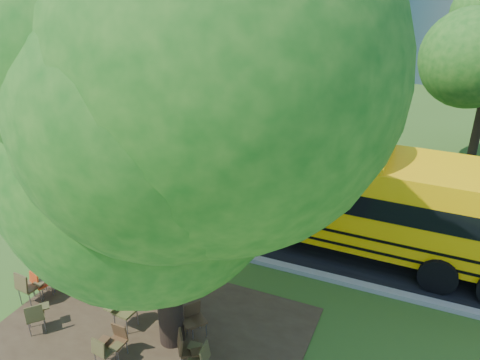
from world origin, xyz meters
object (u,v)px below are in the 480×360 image
at_px(chair_6, 200,357).
at_px(chair_8, 53,269).
at_px(chair_11, 172,304).
at_px(chair_1, 40,282).
at_px(chair_5, 116,338).
at_px(school_bus, 338,192).
at_px(chair_3, 125,306).
at_px(black_car, 106,187).
at_px(chair_4, 104,349).
at_px(pedestrian_a, 32,87).
at_px(chair_7, 187,347).
at_px(bg_car_silver, 21,119).
at_px(chair_0, 28,285).
at_px(pedestrian_b, 33,93).
at_px(chair_9, 86,270).
at_px(chair_2, 36,314).
at_px(bg_car_red, 66,126).
at_px(main_tree, 154,110).
at_px(chair_12, 194,317).
at_px(chair_10, 114,275).

bearing_deg(chair_6, chair_8, 71.41).
bearing_deg(chair_11, chair_1, 171.68).
bearing_deg(chair_5, school_bus, -116.62).
bearing_deg(chair_3, black_car, -42.75).
xyz_separation_m(chair_4, pedestrian_a, (-17.91, 15.74, 0.37)).
bearing_deg(chair_1, school_bus, 56.83).
xyz_separation_m(chair_5, chair_7, (1.58, 0.33, 0.08)).
bearing_deg(bg_car_silver, pedestrian_a, 24.07).
distance_m(chair_6, chair_8, 5.01).
distance_m(chair_0, pedestrian_b, 18.97).
height_order(chair_5, chair_9, chair_9).
relative_size(chair_2, chair_4, 1.05).
distance_m(chair_4, black_car, 7.79).
distance_m(chair_1, chair_11, 3.59).
relative_size(chair_1, bg_car_red, 0.18).
height_order(chair_1, chair_4, chair_1).
relative_size(chair_7, pedestrian_b, 0.51).
xyz_separation_m(chair_8, chair_11, (3.52, 0.13, -0.08)).
bearing_deg(chair_4, pedestrian_a, 145.42).
height_order(chair_9, chair_11, chair_9).
bearing_deg(chair_1, chair_11, 24.50).
distance_m(chair_7, chair_8, 4.64).
relative_size(bg_car_silver, bg_car_red, 0.98).
relative_size(chair_3, chair_4, 1.20).
relative_size(main_tree, bg_car_silver, 2.07).
relative_size(chair_0, black_car, 0.26).
distance_m(chair_7, bg_car_red, 16.20).
xyz_separation_m(chair_7, bg_car_silver, (-15.23, 10.11, 0.15)).
xyz_separation_m(chair_4, chair_12, (1.29, 1.59, 0.04)).
bearing_deg(chair_1, pedestrian_a, 150.74).
xyz_separation_m(chair_1, chair_6, (4.91, -0.61, 0.03)).
bearing_deg(chair_9, chair_6, -174.99).
relative_size(chair_3, chair_7, 1.03).
xyz_separation_m(chair_3, chair_12, (1.61, 0.37, -0.06)).
distance_m(chair_2, pedestrian_a, 22.14).
height_order(chair_4, bg_car_red, bg_car_red).
height_order(chair_3, chair_11, chair_3).
distance_m(main_tree, bg_car_red, 16.06).
relative_size(chair_8, bg_car_silver, 0.22).
distance_m(chair_5, pedestrian_a, 23.64).
bearing_deg(school_bus, chair_3, -122.08).
bearing_deg(bg_car_silver, chair_12, -138.69).
bearing_deg(chair_2, chair_10, 19.92).
bearing_deg(chair_6, chair_3, 68.20).
relative_size(chair_2, chair_6, 0.95).
relative_size(chair_2, chair_8, 0.85).
bearing_deg(bg_car_red, chair_3, -132.89).
bearing_deg(pedestrian_a, chair_12, -110.36).
distance_m(school_bus, pedestrian_b, 21.14).
bearing_deg(chair_6, chair_2, 88.69).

